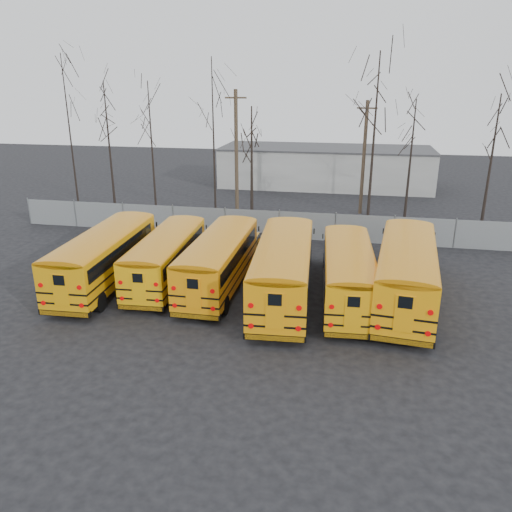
% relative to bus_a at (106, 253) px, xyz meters
% --- Properties ---
extents(ground, '(120.00, 120.00, 0.00)m').
position_rel_bus_a_xyz_m(ground, '(8.10, -1.68, -1.82)').
color(ground, black).
rests_on(ground, ground).
extents(fence, '(40.00, 0.04, 2.00)m').
position_rel_bus_a_xyz_m(fence, '(8.10, 10.32, -0.82)').
color(fence, gray).
rests_on(fence, ground).
extents(distant_building, '(22.00, 8.00, 4.00)m').
position_rel_bus_a_xyz_m(distant_building, '(10.10, 30.32, 0.18)').
color(distant_building, beige).
rests_on(distant_building, ground).
extents(bus_a, '(3.01, 11.18, 3.10)m').
position_rel_bus_a_xyz_m(bus_a, '(0.00, 0.00, 0.00)').
color(bus_a, black).
rests_on(bus_a, ground).
extents(bus_b, '(2.87, 10.30, 2.85)m').
position_rel_bus_a_xyz_m(bus_b, '(3.20, 0.95, -0.15)').
color(bus_b, black).
rests_on(bus_b, ground).
extents(bus_c, '(2.47, 10.72, 2.99)m').
position_rel_bus_a_xyz_m(bus_c, '(6.28, 0.77, -0.06)').
color(bus_c, black).
rests_on(bus_c, ground).
extents(bus_d, '(3.44, 11.77, 3.25)m').
position_rel_bus_a_xyz_m(bus_d, '(9.92, -0.23, 0.09)').
color(bus_d, black).
rests_on(bus_d, ground).
extents(bus_e, '(3.10, 10.66, 2.95)m').
position_rel_bus_a_xyz_m(bus_e, '(13.16, 0.18, -0.09)').
color(bus_e, black).
rests_on(bus_e, ground).
extents(bus_f, '(3.83, 11.86, 3.26)m').
position_rel_bus_a_xyz_m(bus_f, '(16.02, 0.51, 0.10)').
color(bus_f, black).
rests_on(bus_f, ground).
extents(utility_pole_left, '(1.81, 0.32, 10.14)m').
position_rel_bus_a_xyz_m(utility_pole_left, '(3.25, 17.79, 3.39)').
color(utility_pole_left, '#4A3A29').
rests_on(utility_pole_left, ground).
extents(utility_pole_right, '(1.64, 0.49, 9.32)m').
position_rel_bus_a_xyz_m(utility_pole_right, '(13.88, 18.71, 2.97)').
color(utility_pole_right, '#433526').
rests_on(utility_pole_right, ground).
extents(tree_0, '(0.26, 0.26, 12.93)m').
position_rel_bus_a_xyz_m(tree_0, '(-10.84, 15.81, 4.65)').
color(tree_0, black).
rests_on(tree_0, ground).
extents(tree_1, '(0.26, 0.26, 10.79)m').
position_rel_bus_a_xyz_m(tree_1, '(-6.94, 15.06, 3.58)').
color(tree_1, black).
rests_on(tree_1, ground).
extents(tree_2, '(0.26, 0.26, 10.78)m').
position_rel_bus_a_xyz_m(tree_2, '(-2.12, 12.50, 3.58)').
color(tree_2, black).
rests_on(tree_2, ground).
extents(tree_3, '(0.26, 0.26, 12.51)m').
position_rel_bus_a_xyz_m(tree_3, '(2.04, 15.12, 4.44)').
color(tree_3, black).
rests_on(tree_3, ground).
extents(tree_4, '(0.26, 0.26, 9.06)m').
position_rel_bus_a_xyz_m(tree_4, '(5.62, 12.67, 2.71)').
color(tree_4, black).
rests_on(tree_4, ground).
extents(tree_5, '(0.26, 0.26, 12.65)m').
position_rel_bus_a_xyz_m(tree_5, '(14.34, 12.28, 4.51)').
color(tree_5, black).
rests_on(tree_5, ground).
extents(tree_6, '(0.26, 0.26, 9.52)m').
position_rel_bus_a_xyz_m(tree_6, '(17.33, 16.11, 2.94)').
color(tree_6, black).
rests_on(tree_6, ground).
extents(tree_7, '(0.26, 0.26, 9.98)m').
position_rel_bus_a_xyz_m(tree_7, '(22.29, 12.82, 3.17)').
color(tree_7, black).
rests_on(tree_7, ground).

